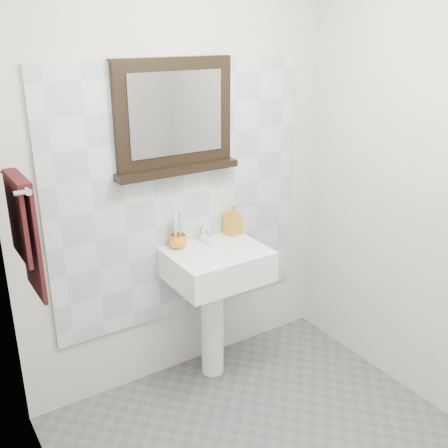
# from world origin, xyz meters

# --- Properties ---
(back_wall) EXTENTS (2.00, 0.01, 2.50)m
(back_wall) POSITION_xyz_m (0.00, 1.10, 1.25)
(back_wall) COLOR beige
(back_wall) RESTS_ON ground
(left_wall) EXTENTS (0.01, 2.20, 2.50)m
(left_wall) POSITION_xyz_m (-1.00, 0.00, 1.25)
(left_wall) COLOR beige
(left_wall) RESTS_ON ground
(splashback) EXTENTS (1.60, 0.02, 1.50)m
(splashback) POSITION_xyz_m (0.00, 1.09, 1.15)
(splashback) COLOR silver
(splashback) RESTS_ON back_wall
(pedestal_sink) EXTENTS (0.55, 0.44, 0.96)m
(pedestal_sink) POSITION_xyz_m (0.09, 0.87, 0.68)
(pedestal_sink) COLOR white
(pedestal_sink) RESTS_ON ground
(toothbrush_cup) EXTENTS (0.13, 0.13, 0.08)m
(toothbrush_cup) POSITION_xyz_m (-0.08, 1.01, 0.90)
(toothbrush_cup) COLOR orange
(toothbrush_cup) RESTS_ON pedestal_sink
(toothbrushes) EXTENTS (0.05, 0.04, 0.21)m
(toothbrushes) POSITION_xyz_m (-0.08, 1.01, 0.98)
(toothbrushes) COLOR white
(toothbrushes) RESTS_ON toothbrush_cup
(soap_dispenser) EXTENTS (0.10, 0.10, 0.19)m
(soap_dispenser) POSITION_xyz_m (0.31, 1.02, 0.95)
(soap_dispenser) COLOR #BD5D16
(soap_dispenser) RESTS_ON pedestal_sink
(framed_mirror) EXTENTS (0.73, 0.11, 0.62)m
(framed_mirror) POSITION_xyz_m (-0.05, 1.06, 1.59)
(framed_mirror) COLOR black
(framed_mirror) RESTS_ON back_wall
(towel_bar) EXTENTS (0.07, 0.40, 0.03)m
(towel_bar) POSITION_xyz_m (-0.95, 0.78, 1.45)
(towel_bar) COLOR silver
(towel_bar) RESTS_ON left_wall
(hand_towel) EXTENTS (0.06, 0.30, 0.55)m
(hand_towel) POSITION_xyz_m (-0.94, 0.78, 1.24)
(hand_towel) COLOR black
(hand_towel) RESTS_ON towel_bar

